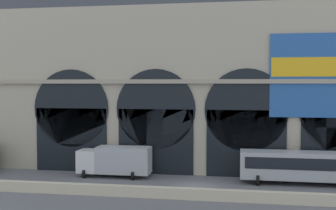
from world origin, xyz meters
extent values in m
plane|color=slate|center=(0.00, 0.00, 0.00)|extent=(200.00, 200.00, 0.00)
cube|color=beige|center=(0.00, -4.42, 0.46)|extent=(90.00, 0.70, 0.92)
cube|color=#B2A891|center=(0.00, 7.90, 8.95)|extent=(48.96, 5.80, 17.89)
cube|color=black|center=(-14.12, 4.95, 3.45)|extent=(8.05, 0.20, 6.91)
cylinder|color=black|center=(-14.12, 4.95, 6.91)|extent=(8.47, 0.20, 8.47)
cube|color=black|center=(-4.71, 4.95, 3.45)|extent=(8.05, 0.20, 6.91)
cylinder|color=black|center=(-4.71, 4.95, 6.91)|extent=(8.47, 0.20, 8.47)
cube|color=black|center=(4.71, 4.95, 3.45)|extent=(8.05, 0.20, 6.91)
cylinder|color=black|center=(4.71, 4.95, 6.91)|extent=(8.47, 0.20, 8.47)
cube|color=#2659A5|center=(10.35, 4.83, 10.39)|extent=(6.73, 0.12, 8.31)
cube|color=yellow|center=(10.35, 4.75, 11.24)|extent=(6.46, 0.04, 1.91)
cube|color=#A49A85|center=(0.00, 4.85, 9.82)|extent=(48.96, 0.50, 0.44)
cube|color=white|center=(-11.38, 2.89, 1.57)|extent=(2.00, 2.30, 2.30)
cube|color=#ADB2B7|center=(-7.63, 2.89, 1.77)|extent=(5.50, 2.30, 2.70)
cylinder|color=black|center=(-11.48, 1.86, 0.42)|extent=(0.28, 0.84, 0.84)
cylinder|color=black|center=(-11.48, 3.93, 0.42)|extent=(0.28, 0.84, 0.84)
cylinder|color=black|center=(-6.38, 1.86, 0.42)|extent=(0.28, 0.84, 0.84)
cylinder|color=black|center=(-6.38, 3.93, 0.42)|extent=(0.28, 0.84, 0.84)
cube|color=#ADB2B7|center=(9.65, 2.70, 1.80)|extent=(11.00, 2.50, 2.60)
cube|color=black|center=(9.65, 1.43, 2.15)|extent=(10.12, 0.04, 1.10)
cylinder|color=black|center=(5.80, 1.58, 0.50)|extent=(0.28, 1.00, 1.00)
cylinder|color=black|center=(5.80, 3.83, 0.50)|extent=(0.28, 1.00, 1.00)
camera|label=1|loc=(4.28, -39.36, 9.56)|focal=45.96mm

